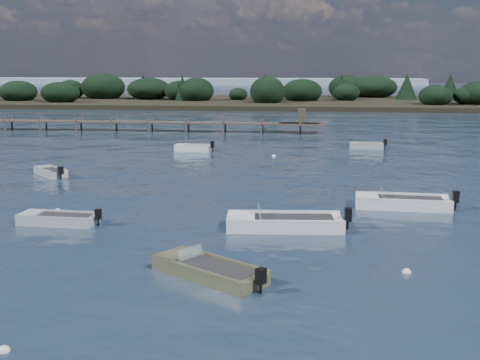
# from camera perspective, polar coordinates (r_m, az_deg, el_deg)

# --- Properties ---
(ground) EXTENTS (400.00, 400.00, 0.00)m
(ground) POSITION_cam_1_polar(r_m,az_deg,el_deg) (79.40, 3.06, 5.45)
(ground) COLOR #18273A
(ground) RESTS_ON ground
(dinghy_near_olive) EXTENTS (4.42, 3.74, 1.13)m
(dinghy_near_olive) POSITION_cam_1_polar(r_m,az_deg,el_deg) (21.37, -2.99, -8.78)
(dinghy_near_olive) COLOR #6D6B48
(dinghy_near_olive) RESTS_ON ground
(dinghy_mid_white_a) EXTENTS (5.70, 2.38, 1.32)m
(dinghy_mid_white_a) POSITION_cam_1_polar(r_m,az_deg,el_deg) (27.49, 4.21, -4.28)
(dinghy_mid_white_a) COLOR white
(dinghy_mid_white_a) RESTS_ON ground
(tender_far_grey) EXTENTS (2.96, 2.89, 1.06)m
(tender_far_grey) POSITION_cam_1_polar(r_m,az_deg,el_deg) (42.61, -17.52, 0.59)
(tender_far_grey) COLOR #A8ADAF
(tender_far_grey) RESTS_ON ground
(tender_far_grey_b) EXTENTS (3.26, 1.24, 1.11)m
(tender_far_grey_b) POSITION_cam_1_polar(r_m,az_deg,el_deg) (55.27, 11.89, 3.09)
(tender_far_grey_b) COLOR #A8ADAF
(tender_far_grey_b) RESTS_ON ground
(tender_far_white) EXTENTS (3.45, 1.38, 1.17)m
(tender_far_white) POSITION_cam_1_polar(r_m,az_deg,el_deg) (52.57, -4.50, 2.92)
(tender_far_white) COLOR white
(tender_far_white) RESTS_ON ground
(dinghy_mid_white_b) EXTENTS (5.26, 2.11, 1.30)m
(dinghy_mid_white_b) POSITION_cam_1_polar(r_m,az_deg,el_deg) (32.60, 15.12, -2.25)
(dinghy_mid_white_b) COLOR white
(dinghy_mid_white_b) RESTS_ON ground
(dinghy_mid_grey) EXTENTS (3.97, 1.58, 0.99)m
(dinghy_mid_grey) POSITION_cam_1_polar(r_m,az_deg,el_deg) (29.54, -16.85, -3.73)
(dinghy_mid_grey) COLOR #A8ADAF
(dinghy_mid_grey) RESTS_ON ground
(buoy_a) EXTENTS (0.32, 0.32, 0.32)m
(buoy_a) POSITION_cam_1_polar(r_m,az_deg,el_deg) (17.34, -21.46, -14.88)
(buoy_a) COLOR white
(buoy_a) RESTS_ON ground
(buoy_b) EXTENTS (0.32, 0.32, 0.32)m
(buoy_b) POSITION_cam_1_polar(r_m,az_deg,el_deg) (22.60, 15.51, -8.46)
(buoy_b) COLOR white
(buoy_b) RESTS_ON ground
(buoy_c) EXTENTS (0.32, 0.32, 0.32)m
(buoy_c) POSITION_cam_1_polar(r_m,az_deg,el_deg) (32.03, -16.91, -2.88)
(buoy_c) COLOR white
(buoy_c) RESTS_ON ground
(buoy_e) EXTENTS (0.32, 0.32, 0.32)m
(buoy_e) POSITION_cam_1_polar(r_m,az_deg,el_deg) (49.58, 3.22, 2.27)
(buoy_e) COLOR white
(buoy_e) RESTS_ON ground
(jetty) EXTENTS (64.50, 3.20, 3.40)m
(jetty) POSITION_cam_1_polar(r_m,az_deg,el_deg) (72.25, -15.10, 5.36)
(jetty) COLOR #51453B
(jetty) RESTS_ON ground
(far_headland) EXTENTS (190.00, 40.00, 5.80)m
(far_headland) POSITION_cam_1_polar(r_m,az_deg,el_deg) (120.75, 16.32, 7.78)
(far_headland) COLOR black
(far_headland) RESTS_ON ground
(distant_haze) EXTENTS (280.00, 20.00, 2.40)m
(distant_haze) POSITION_cam_1_polar(r_m,az_deg,el_deg) (266.45, -14.49, 8.82)
(distant_haze) COLOR #98AEBD
(distant_haze) RESTS_ON ground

